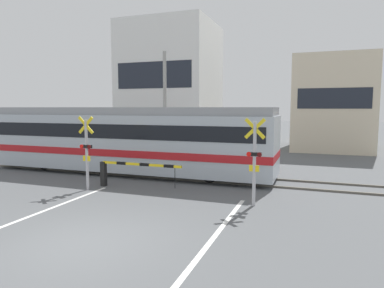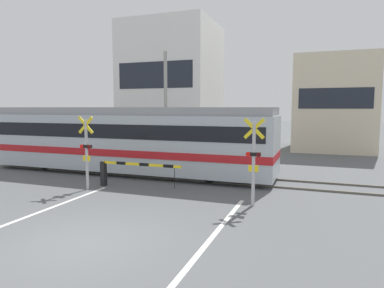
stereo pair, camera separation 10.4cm
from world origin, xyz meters
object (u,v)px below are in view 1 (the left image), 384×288
object	(u,v)px
commuter_train	(127,138)
crossing_barrier_near	(123,169)
crossing_signal_right	(254,158)
crossing_barrier_far	(254,155)
crossing_signal_left	(87,150)
pedestrian	(229,144)

from	to	relation	value
commuter_train	crossing_barrier_near	distance (m)	3.25
commuter_train	crossing_signal_right	distance (m)	7.64
commuter_train	crossing_barrier_far	world-z (taller)	commuter_train
crossing_barrier_near	crossing_signal_left	xyz separation A→B (m)	(-1.11, -0.78, 0.83)
commuter_train	crossing_signal_right	size ratio (longest dim) A/B	5.00
commuter_train	crossing_barrier_near	size ratio (longest dim) A/B	4.05
commuter_train	pedestrian	distance (m)	6.70
crossing_barrier_near	crossing_barrier_far	bearing A→B (deg)	53.54
commuter_train	crossing_signal_left	world-z (taller)	commuter_train
crossing_barrier_near	pedestrian	bearing A→B (deg)	74.44
commuter_train	crossing_barrier_far	bearing A→B (deg)	27.71
crossing_barrier_far	pedestrian	bearing A→B (deg)	127.08
commuter_train	pedestrian	world-z (taller)	commuter_train
commuter_train	crossing_barrier_far	xyz separation A→B (m)	(5.66, 2.97, -0.97)
crossing_barrier_near	crossing_signal_right	size ratio (longest dim) A/B	1.23
crossing_barrier_near	pedestrian	world-z (taller)	pedestrian
crossing_barrier_far	pedestrian	world-z (taller)	pedestrian
commuter_train	crossing_barrier_far	size ratio (longest dim) A/B	4.05
crossing_barrier_far	crossing_signal_left	distance (m)	8.46
crossing_barrier_near	crossing_signal_right	xyz separation A→B (m)	(5.34, -0.78, 0.83)
crossing_signal_left	pedestrian	world-z (taller)	crossing_signal_left
commuter_train	crossing_barrier_far	distance (m)	6.47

